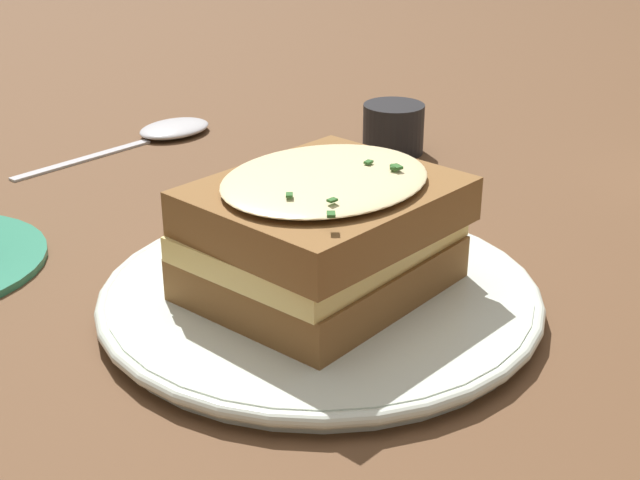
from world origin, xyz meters
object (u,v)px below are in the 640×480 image
(dinner_plate, at_px, (320,296))
(spoon, at_px, (165,131))
(sandwich, at_px, (322,232))
(condiment_pot, at_px, (393,129))

(dinner_plate, bearing_deg, spoon, -146.07)
(dinner_plate, xyz_separation_m, spoon, (-0.27, -0.18, -0.00))
(sandwich, height_order, condiment_pot, sandwich)
(dinner_plate, distance_m, condiment_pot, 0.26)
(spoon, bearing_deg, dinner_plate, -24.54)
(condiment_pot, bearing_deg, spoon, -91.43)
(dinner_plate, height_order, condiment_pot, condiment_pot)
(spoon, relative_size, condiment_pot, 3.57)
(sandwich, bearing_deg, spoon, -145.99)
(sandwich, height_order, spoon, sandwich)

